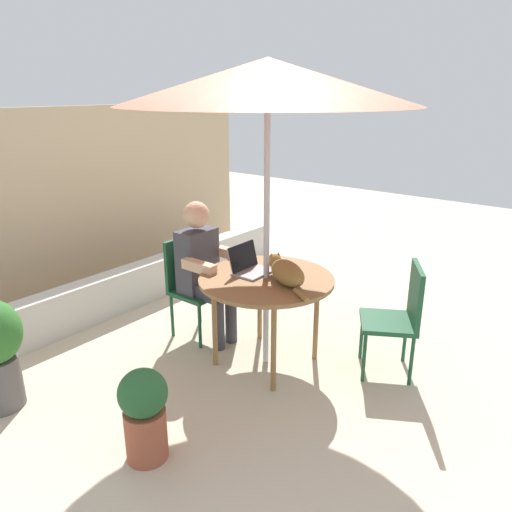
{
  "coord_description": "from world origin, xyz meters",
  "views": [
    {
      "loc": [
        -2.77,
        -2.1,
        2.09
      ],
      "look_at": [
        0.0,
        0.1,
        0.88
      ],
      "focal_mm": 34.46,
      "sensor_mm": 36.0,
      "label": 1
    }
  ],
  "objects_px": {
    "person_seated": "(204,265)",
    "potted_plant_by_chair": "(144,412)",
    "laptop": "(248,264)",
    "cat": "(286,272)",
    "chair_empty": "(401,312)",
    "chair_occupied": "(191,279)",
    "patio_umbrella": "(268,82)",
    "patio_table": "(266,285)"
  },
  "relations": [
    {
      "from": "person_seated",
      "to": "potted_plant_by_chair",
      "type": "distance_m",
      "value": 1.55
    },
    {
      "from": "laptop",
      "to": "cat",
      "type": "distance_m",
      "value": 0.36
    },
    {
      "from": "chair_empty",
      "to": "person_seated",
      "type": "xyz_separation_m",
      "value": [
        -0.51,
        1.54,
        0.17
      ]
    },
    {
      "from": "laptop",
      "to": "potted_plant_by_chair",
      "type": "bearing_deg",
      "value": -167.51
    },
    {
      "from": "laptop",
      "to": "potted_plant_by_chair",
      "type": "height_order",
      "value": "laptop"
    },
    {
      "from": "chair_empty",
      "to": "person_seated",
      "type": "distance_m",
      "value": 1.63
    },
    {
      "from": "chair_empty",
      "to": "cat",
      "type": "relative_size",
      "value": 1.53
    },
    {
      "from": "potted_plant_by_chair",
      "to": "chair_occupied",
      "type": "bearing_deg",
      "value": 35.49
    },
    {
      "from": "chair_occupied",
      "to": "person_seated",
      "type": "distance_m",
      "value": 0.23
    },
    {
      "from": "person_seated",
      "to": "potted_plant_by_chair",
      "type": "bearing_deg",
      "value": -149.37
    },
    {
      "from": "laptop",
      "to": "cat",
      "type": "relative_size",
      "value": 0.53
    },
    {
      "from": "potted_plant_by_chair",
      "to": "person_seated",
      "type": "bearing_deg",
      "value": 30.63
    },
    {
      "from": "cat",
      "to": "potted_plant_by_chair",
      "type": "xyz_separation_m",
      "value": [
        -1.3,
        0.07,
        -0.5
      ]
    },
    {
      "from": "cat",
      "to": "patio_umbrella",
      "type": "bearing_deg",
      "value": 91.46
    },
    {
      "from": "chair_occupied",
      "to": "laptop",
      "type": "relative_size",
      "value": 2.9
    },
    {
      "from": "patio_umbrella",
      "to": "chair_occupied",
      "type": "relative_size",
      "value": 2.62
    },
    {
      "from": "cat",
      "to": "patio_table",
      "type": "bearing_deg",
      "value": 91.46
    },
    {
      "from": "patio_umbrella",
      "to": "chair_empty",
      "type": "bearing_deg",
      "value": -60.01
    },
    {
      "from": "patio_umbrella",
      "to": "patio_table",
      "type": "bearing_deg",
      "value": 0.0
    },
    {
      "from": "patio_umbrella",
      "to": "cat",
      "type": "xyz_separation_m",
      "value": [
        0.0,
        -0.18,
        -1.32
      ]
    },
    {
      "from": "laptop",
      "to": "potted_plant_by_chair",
      "type": "relative_size",
      "value": 0.52
    },
    {
      "from": "laptop",
      "to": "chair_empty",
      "type": "bearing_deg",
      "value": -65.0
    },
    {
      "from": "laptop",
      "to": "cat",
      "type": "bearing_deg",
      "value": -90.89
    },
    {
      "from": "patio_umbrella",
      "to": "person_seated",
      "type": "distance_m",
      "value": 1.6
    },
    {
      "from": "person_seated",
      "to": "laptop",
      "type": "distance_m",
      "value": 0.49
    },
    {
      "from": "patio_table",
      "to": "chair_occupied",
      "type": "xyz_separation_m",
      "value": [
        0.0,
        0.82,
        -0.16
      ]
    },
    {
      "from": "patio_table",
      "to": "laptop",
      "type": "relative_size",
      "value": 3.43
    },
    {
      "from": "potted_plant_by_chair",
      "to": "patio_umbrella",
      "type": "bearing_deg",
      "value": 4.56
    },
    {
      "from": "patio_umbrella",
      "to": "laptop",
      "type": "relative_size",
      "value": 7.58
    },
    {
      "from": "person_seated",
      "to": "potted_plant_by_chair",
      "type": "relative_size",
      "value": 2.08
    },
    {
      "from": "patio_umbrella",
      "to": "potted_plant_by_chair",
      "type": "distance_m",
      "value": 2.24
    },
    {
      "from": "potted_plant_by_chair",
      "to": "patio_table",
      "type": "bearing_deg",
      "value": 4.56
    },
    {
      "from": "patio_table",
      "to": "person_seated",
      "type": "distance_m",
      "value": 0.67
    },
    {
      "from": "person_seated",
      "to": "potted_plant_by_chair",
      "type": "xyz_separation_m",
      "value": [
        -1.3,
        -0.77,
        -0.37
      ]
    },
    {
      "from": "person_seated",
      "to": "patio_umbrella",
      "type": "bearing_deg",
      "value": -90.0
    },
    {
      "from": "person_seated",
      "to": "chair_occupied",
      "type": "bearing_deg",
      "value": 90.0
    },
    {
      "from": "laptop",
      "to": "cat",
      "type": "height_order",
      "value": "laptop"
    },
    {
      "from": "patio_umbrella",
      "to": "cat",
      "type": "relative_size",
      "value": 4.01
    },
    {
      "from": "patio_umbrella",
      "to": "laptop",
      "type": "bearing_deg",
      "value": 86.87
    },
    {
      "from": "chair_empty",
      "to": "person_seated",
      "type": "relative_size",
      "value": 0.72
    },
    {
      "from": "patio_umbrella",
      "to": "person_seated",
      "type": "bearing_deg",
      "value": 90.0
    },
    {
      "from": "chair_empty",
      "to": "cat",
      "type": "bearing_deg",
      "value": 125.63
    }
  ]
}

